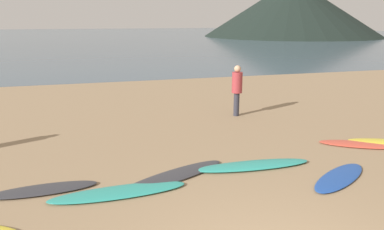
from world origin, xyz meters
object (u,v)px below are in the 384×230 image
(surfboard_6, at_px, (340,177))
(surfboard_5, at_px, (253,165))
(surfboard_2, at_px, (43,190))
(surfboard_7, at_px, (359,144))
(surfboard_3, at_px, (119,192))
(person_3, at_px, (237,86))
(surfboard_4, at_px, (175,175))

(surfboard_6, bearing_deg, surfboard_5, 114.94)
(surfboard_5, bearing_deg, surfboard_6, -31.67)
(surfboard_2, bearing_deg, surfboard_7, 1.49)
(surfboard_6, bearing_deg, surfboard_7, 10.93)
(surfboard_2, distance_m, surfboard_5, 4.34)
(surfboard_6, bearing_deg, surfboard_3, 142.71)
(surfboard_3, height_order, person_3, person_3)
(surfboard_4, bearing_deg, surfboard_7, -16.68)
(surfboard_4, xyz_separation_m, surfboard_7, (5.03, 0.58, -0.00))
(surfboard_7, relative_size, person_3, 1.17)
(surfboard_3, bearing_deg, surfboard_5, 7.58)
(surfboard_3, relative_size, surfboard_4, 1.03)
(surfboard_4, distance_m, surfboard_7, 5.06)
(surfboard_5, relative_size, surfboard_6, 1.38)
(surfboard_2, relative_size, person_3, 1.18)
(surfboard_5, height_order, surfboard_6, surfboard_5)
(surfboard_3, xyz_separation_m, surfboard_6, (4.42, -0.54, -0.01))
(surfboard_2, distance_m, person_3, 7.10)
(surfboard_7, bearing_deg, surfboard_6, -110.99)
(surfboard_2, relative_size, surfboard_7, 1.01)
(surfboard_6, distance_m, person_3, 5.30)
(surfboard_4, xyz_separation_m, surfboard_5, (1.77, 0.03, 0.01))
(surfboard_2, relative_size, surfboard_3, 0.79)
(surfboard_2, xyz_separation_m, surfboard_4, (2.57, -0.04, -0.00))
(surfboard_5, xyz_separation_m, surfboard_6, (1.47, -1.02, -0.02))
(surfboard_4, bearing_deg, surfboard_2, 155.77)
(surfboard_3, distance_m, surfboard_6, 4.45)
(surfboard_3, xyz_separation_m, person_3, (4.27, 4.67, 0.96))
(surfboard_6, relative_size, person_3, 1.13)
(surfboard_3, xyz_separation_m, surfboard_4, (1.18, 0.45, -0.00))
(surfboard_3, relative_size, surfboard_6, 1.33)
(surfboard_4, distance_m, surfboard_6, 3.39)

